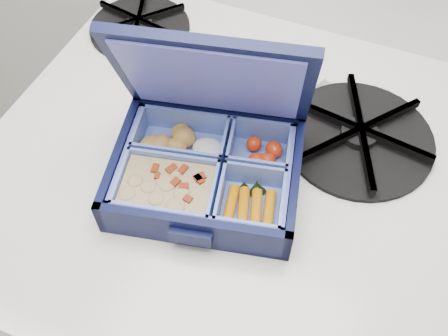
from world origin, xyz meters
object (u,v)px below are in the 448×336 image
at_px(bento_box, 206,172).
at_px(fork, 276,124).
at_px(stove, 238,287).
at_px(burner_grate, 360,132).

xyz_separation_m(bento_box, fork, (0.04, 0.12, -0.02)).
relative_size(stove, bento_box, 4.44).
relative_size(bento_box, fork, 1.19).
xyz_separation_m(stove, burner_grate, (0.13, 0.06, 0.48)).
height_order(bento_box, fork, bento_box).
xyz_separation_m(stove, bento_box, (-0.02, -0.07, 0.49)).
distance_m(stove, bento_box, 0.49).
bearing_deg(burner_grate, stove, -154.55).
bearing_deg(bento_box, burner_grate, 29.75).
height_order(burner_grate, fork, burner_grate).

